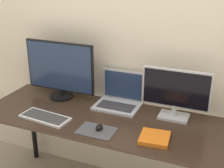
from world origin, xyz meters
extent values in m
cube|color=beige|center=(0.00, 0.75, 1.25)|extent=(7.00, 0.05, 2.50)
cube|color=#332319|center=(0.00, 0.34, 0.76)|extent=(1.89, 0.68, 0.02)
cylinder|color=black|center=(-0.89, 0.63, 0.37)|extent=(0.05, 0.05, 0.75)
cylinder|color=black|center=(-0.49, 0.54, 0.78)|extent=(0.20, 0.20, 0.02)
cylinder|color=black|center=(-0.49, 0.54, 0.81)|extent=(0.04, 0.04, 0.06)
cube|color=black|center=(-0.49, 0.54, 1.04)|extent=(0.60, 0.02, 0.41)
cube|color=#1E2D4C|center=(-0.49, 0.53, 1.04)|extent=(0.58, 0.01, 0.39)
cube|color=#B2B2B7|center=(0.46, 0.54, 0.78)|extent=(0.22, 0.15, 0.02)
cylinder|color=#B2B2B7|center=(0.46, 0.54, 0.83)|extent=(0.04, 0.04, 0.08)
cube|color=#B2B2B7|center=(0.46, 0.54, 1.00)|extent=(0.49, 0.02, 0.29)
cube|color=black|center=(0.46, 0.53, 1.00)|extent=(0.47, 0.01, 0.26)
cube|color=#ADADB2|center=(0.01, 0.54, 0.77)|extent=(0.35, 0.25, 0.02)
cube|color=#2D2D33|center=(0.01, 0.52, 0.79)|extent=(0.29, 0.14, 0.00)
cube|color=#ADADB2|center=(0.01, 0.67, 0.91)|extent=(0.35, 0.01, 0.25)
cube|color=#1E2D4C|center=(0.01, 0.66, 0.91)|extent=(0.31, 0.00, 0.22)
cube|color=silver|center=(-0.41, 0.16, 0.77)|extent=(0.39, 0.19, 0.02)
cube|color=#383838|center=(-0.41, 0.16, 0.78)|extent=(0.36, 0.16, 0.00)
cube|color=#47474C|center=(0.02, 0.14, 0.77)|extent=(0.26, 0.18, 0.00)
ellipsoid|color=black|center=(0.03, 0.16, 0.79)|extent=(0.04, 0.07, 0.04)
cube|color=orange|center=(0.41, 0.19, 0.78)|extent=(0.21, 0.21, 0.03)
cube|color=white|center=(0.41, 0.19, 0.78)|extent=(0.20, 0.20, 0.02)
camera|label=1|loc=(0.83, -1.52, 1.85)|focal=50.00mm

